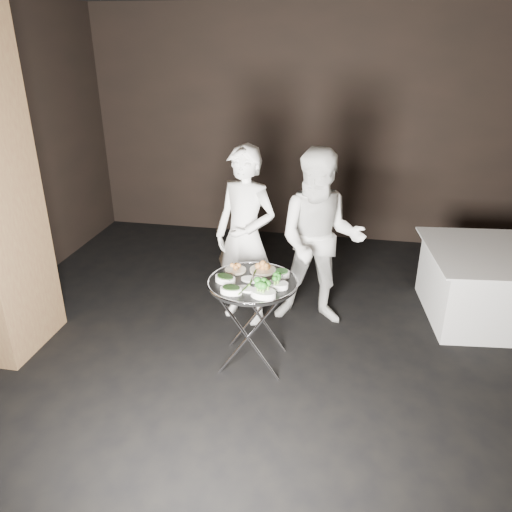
% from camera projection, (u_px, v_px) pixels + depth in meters
% --- Properties ---
extents(floor, '(6.00, 7.00, 0.05)m').
position_uv_depth(floor, '(271.00, 398.00, 3.98)').
color(floor, black).
rests_on(floor, ground).
extents(wall_back, '(6.00, 0.05, 3.00)m').
position_uv_depth(wall_back, '(316.00, 128.00, 6.51)').
color(wall_back, black).
rests_on(wall_back, floor).
extents(tray_stand, '(0.53, 0.44, 0.77)m').
position_uv_depth(tray_stand, '(253.00, 319.00, 4.20)').
color(tray_stand, silver).
rests_on(tray_stand, floor).
extents(serving_tray, '(0.74, 0.74, 0.04)m').
position_uv_depth(serving_tray, '(253.00, 283.00, 4.05)').
color(serving_tray, black).
rests_on(serving_tray, tray_stand).
extents(potato_plate_a, '(0.19, 0.19, 0.07)m').
position_uv_depth(potato_plate_a, '(235.00, 268.00, 4.22)').
color(potato_plate_a, beige).
rests_on(potato_plate_a, serving_tray).
extents(potato_plate_b, '(0.22, 0.22, 0.08)m').
position_uv_depth(potato_plate_b, '(263.00, 267.00, 4.21)').
color(potato_plate_b, beige).
rests_on(potato_plate_b, serving_tray).
extents(greens_bowl, '(0.13, 0.13, 0.08)m').
position_uv_depth(greens_bowl, '(282.00, 273.00, 4.11)').
color(greens_bowl, white).
rests_on(greens_bowl, serving_tray).
extents(asparagus_plate_a, '(0.19, 0.11, 0.04)m').
position_uv_depth(asparagus_plate_a, '(253.00, 279.00, 4.06)').
color(asparagus_plate_a, white).
rests_on(asparagus_plate_a, serving_tray).
extents(asparagus_plate_b, '(0.19, 0.13, 0.04)m').
position_uv_depth(asparagus_plate_b, '(246.00, 288.00, 3.91)').
color(asparagus_plate_b, white).
rests_on(asparagus_plate_b, serving_tray).
extents(spinach_bowl_a, '(0.21, 0.18, 0.07)m').
position_uv_depth(spinach_bowl_a, '(225.00, 278.00, 4.03)').
color(spinach_bowl_a, white).
rests_on(spinach_bowl_a, serving_tray).
extents(spinach_bowl_b, '(0.18, 0.12, 0.07)m').
position_uv_depth(spinach_bowl_b, '(231.00, 289.00, 3.86)').
color(spinach_bowl_b, white).
rests_on(spinach_bowl_b, serving_tray).
extents(broccoli_bowl_a, '(0.18, 0.13, 0.07)m').
position_uv_depth(broccoli_bowl_a, '(278.00, 284.00, 3.94)').
color(broccoli_bowl_a, white).
rests_on(broccoli_bowl_a, serving_tray).
extents(broccoli_bowl_b, '(0.22, 0.17, 0.08)m').
position_uv_depth(broccoli_bowl_b, '(263.00, 292.00, 3.81)').
color(broccoli_bowl_b, white).
rests_on(broccoli_bowl_b, serving_tray).
extents(serving_utensils, '(0.57, 0.40, 0.01)m').
position_uv_depth(serving_utensils, '(256.00, 273.00, 4.09)').
color(serving_utensils, silver).
rests_on(serving_utensils, serving_tray).
extents(waiter_left, '(0.74, 0.61, 1.74)m').
position_uv_depth(waiter_left, '(245.00, 237.00, 4.72)').
color(waiter_left, white).
rests_on(waiter_left, floor).
extents(waiter_right, '(0.86, 0.69, 1.73)m').
position_uv_depth(waiter_right, '(320.00, 240.00, 4.67)').
color(waiter_right, white).
rests_on(waiter_right, floor).
extents(dining_table, '(1.25, 1.25, 0.72)m').
position_uv_depth(dining_table, '(489.00, 285.00, 4.92)').
color(dining_table, silver).
rests_on(dining_table, floor).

